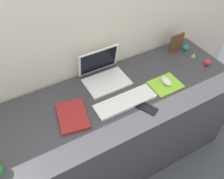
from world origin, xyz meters
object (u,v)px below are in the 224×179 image
Objects in this scene: keyboard at (125,101)px; notebook_pad at (73,116)px; laptop at (103,72)px; toy_figurine_red at (208,62)px; toy_figurine_lime at (194,55)px; toy_figurine_teal at (186,48)px; cell_phone at (147,108)px; mouse at (166,81)px; picture_frame at (177,43)px.

keyboard is 1.71× the size of notebook_pad.
laptop is 5.87× the size of toy_figurine_red.
toy_figurine_teal reaches higher than toy_figurine_lime.
toy_figurine_lime is at bearing -9.61° from laptop.
keyboard is at bearing -161.25° from toy_figurine_teal.
mouse is at bearing 0.32° from cell_phone.
picture_frame reaches higher than toy_figurine_red.
toy_figurine_red is (0.75, -0.25, -0.03)m from laptop.
toy_figurine_lime is at bearing 11.72° from keyboard.
toy_figurine_red is at bearing -14.49° from cell_phone.
laptop is 0.74m from toy_figurine_teal.
toy_figurine_red reaches higher than cell_phone.
picture_frame reaches higher than cell_phone.
keyboard reaches higher than cell_phone.
keyboard is 0.71m from picture_frame.
picture_frame is at bearing 153.05° from toy_figurine_teal.
toy_figurine_red and toy_figurine_teal have the same top height.
laptop reaches higher than notebook_pad.
laptop is 0.66m from picture_frame.
keyboard is 8.18× the size of toy_figurine_teal.
toy_figurine_lime is (0.72, 0.15, 0.01)m from keyboard.
notebook_pad is 1.08m from toy_figurine_red.
cell_phone is 2.51× the size of toy_figurine_red.
laptop is 5.98× the size of toy_figurine_teal.
cell_phone is at bearing -10.00° from notebook_pad.
laptop reaches higher than cell_phone.
cell_phone is 3.47× the size of toy_figurine_lime.
toy_figurine_teal is at bearing 93.01° from toy_figurine_red.
notebook_pad is at bearing 176.54° from mouse.
cell_phone is at bearing -157.82° from toy_figurine_lime.
toy_figurine_red is at bearing -71.54° from picture_frame.
laptop is 8.13× the size of toy_figurine_lime.
notebook_pad is (-0.34, 0.06, 0.00)m from keyboard.
toy_figurine_red is (1.08, -0.04, 0.02)m from notebook_pad.
toy_figurine_teal is at bearing -2.20° from laptop.
laptop is at bearing 177.80° from toy_figurine_teal.
picture_frame is (0.66, 0.01, 0.02)m from laptop.
laptop is at bearing 143.94° from mouse.
cell_phone is (0.11, -0.38, -0.05)m from laptop.
toy_figurine_red is 1.02× the size of toy_figurine_teal.
toy_figurine_lime is at bearing -91.92° from toy_figurine_teal.
toy_figurine_lime is 0.10m from toy_figurine_teal.
toy_figurine_red reaches higher than mouse.
mouse reaches higher than keyboard.
cell_phone is at bearing -150.86° from toy_figurine_teal.
keyboard is 11.11× the size of toy_figurine_lime.
keyboard is at bearing -168.28° from toy_figurine_lime.
mouse is at bearing -138.74° from picture_frame.
toy_figurine_red is at bearing 1.65° from keyboard.
laptop reaches higher than toy_figurine_lime.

